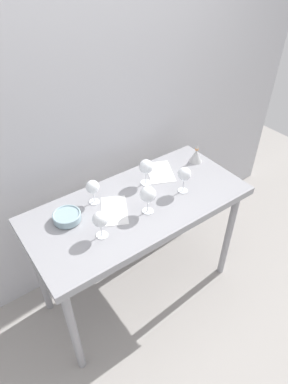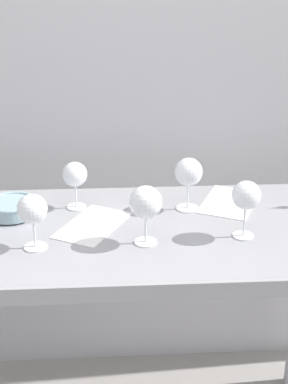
% 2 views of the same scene
% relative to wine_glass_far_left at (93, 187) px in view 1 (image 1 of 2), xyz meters
% --- Properties ---
extents(ground_plane, '(6.00, 6.00, 0.00)m').
position_rel_wine_glass_far_left_xyz_m(ground_plane, '(0.22, -0.16, -1.02)').
color(ground_plane, '#9C9791').
extents(back_wall, '(3.80, 0.04, 2.60)m').
position_rel_wine_glass_far_left_xyz_m(back_wall, '(0.22, 0.33, 0.28)').
color(back_wall, '#B9B9BE').
rests_on(back_wall, ground_plane).
extents(steel_counter, '(1.40, 0.65, 0.90)m').
position_rel_wine_glass_far_left_xyz_m(steel_counter, '(0.22, -0.16, -0.22)').
color(steel_counter, gray).
rests_on(steel_counter, ground_plane).
extents(wine_glass_far_left, '(0.08, 0.08, 0.16)m').
position_rel_wine_glass_far_left_xyz_m(wine_glass_far_left, '(0.00, 0.00, 0.00)').
color(wine_glass_far_left, white).
rests_on(wine_glass_far_left, steel_counter).
extents(wine_glass_near_right, '(0.09, 0.09, 0.18)m').
position_rel_wine_glass_far_left_xyz_m(wine_glass_near_right, '(0.52, -0.24, 0.02)').
color(wine_glass_near_right, white).
rests_on(wine_glass_near_right, steel_counter).
extents(wine_glass_near_left, '(0.09, 0.09, 0.17)m').
position_rel_wine_glass_far_left_xyz_m(wine_glass_near_left, '(-0.10, -0.27, 0.00)').
color(wine_glass_near_left, white).
rests_on(wine_glass_near_left, steel_counter).
extents(wine_glass_near_center, '(0.10, 0.10, 0.18)m').
position_rel_wine_glass_far_left_xyz_m(wine_glass_near_center, '(0.22, -0.26, 0.01)').
color(wine_glass_near_center, white).
rests_on(wine_glass_near_center, steel_counter).
extents(wine_glass_far_right, '(0.09, 0.09, 0.18)m').
position_rel_wine_glass_far_left_xyz_m(wine_glass_far_right, '(0.37, -0.03, 0.01)').
color(wine_glass_far_right, white).
rests_on(wine_glass_far_right, steel_counter).
extents(tasting_sheet_upper, '(0.26, 0.30, 0.00)m').
position_rel_wine_glass_far_left_xyz_m(tasting_sheet_upper, '(0.06, -0.14, -0.11)').
color(tasting_sheet_upper, white).
rests_on(tasting_sheet_upper, steel_counter).
extents(tasting_sheet_lower, '(0.26, 0.30, 0.00)m').
position_rel_wine_glass_far_left_xyz_m(tasting_sheet_lower, '(0.52, 0.01, -0.11)').
color(tasting_sheet_lower, white).
rests_on(tasting_sheet_lower, steel_counter).
extents(tasting_bowl, '(0.16, 0.16, 0.05)m').
position_rel_wine_glass_far_left_xyz_m(tasting_bowl, '(-0.21, -0.05, -0.09)').
color(tasting_bowl, '#4C4C4C').
rests_on(tasting_bowl, steel_counter).
extents(decanter_funnel, '(0.09, 0.09, 0.15)m').
position_rel_wine_glass_far_left_xyz_m(decanter_funnel, '(0.81, -0.04, -0.07)').
color(decanter_funnel, '#B7B7B7').
rests_on(decanter_funnel, steel_counter).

